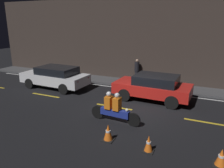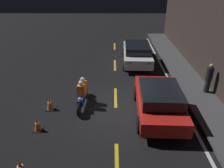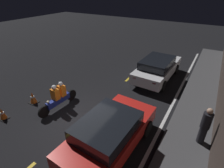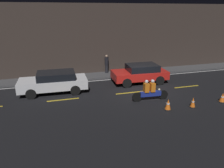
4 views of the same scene
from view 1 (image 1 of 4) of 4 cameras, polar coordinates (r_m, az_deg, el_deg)
ground_plane at (r=11.08m, az=5.29°, el=-6.75°), size 56.00×56.00×0.00m
raised_curb at (r=15.02m, az=10.78°, el=-0.51°), size 28.00×1.70×0.16m
building_front at (r=15.46m, az=12.25°, el=10.81°), size 28.00×0.30×5.94m
lane_dash_b at (r=13.74m, az=-16.94°, el=-2.83°), size 2.00×0.14×0.01m
lane_dash_c at (r=11.41m, az=0.52°, el=-5.97°), size 2.00×0.14×0.01m
lane_dash_d at (r=10.59m, az=23.73°, el=-9.21°), size 2.00×0.14×0.01m
lane_solid_kerb at (r=14.02m, az=9.69°, el=-1.96°), size 25.20×0.14×0.01m
sedan_white at (r=14.95m, az=-14.57°, el=1.94°), size 4.58×2.10×1.43m
taxi_red at (r=12.40m, az=10.72°, el=-0.63°), size 4.26×2.16×1.43m
motorcycle at (r=9.54m, az=0.45°, el=-6.38°), size 2.35×0.40×1.37m
traffic_cone_near at (r=8.28m, az=-1.02°, el=-12.55°), size 0.43×0.43×0.63m
traffic_cone_mid at (r=7.75m, az=9.55°, el=-15.14°), size 0.37×0.37×0.59m
traffic_cone_far at (r=7.75m, az=26.66°, el=-16.82°), size 0.44×0.44×0.58m
pedestrian at (r=15.59m, az=6.51°, el=3.61°), size 0.34×0.34×1.59m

